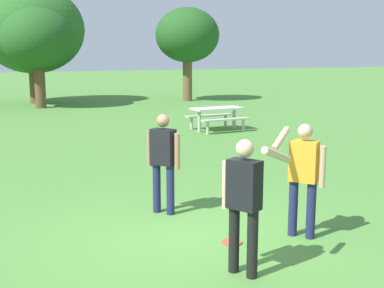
% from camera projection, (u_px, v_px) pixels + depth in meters
% --- Properties ---
extents(ground_plane, '(120.00, 120.00, 0.00)m').
position_uv_depth(ground_plane, '(186.00, 237.00, 7.31)').
color(ground_plane, '#4C8438').
extents(person_thrower, '(0.43, 0.49, 1.64)m').
position_uv_depth(person_thrower, '(163.00, 157.00, 8.22)').
color(person_thrower, '#1E234C').
rests_on(person_thrower, ground).
extents(person_catcher, '(0.84, 0.48, 1.64)m').
position_uv_depth(person_catcher, '(303.00, 172.00, 7.15)').
color(person_catcher, '#1E234C').
rests_on(person_catcher, ground).
extents(person_bystander, '(0.83, 0.55, 1.64)m').
position_uv_depth(person_bystander, '(245.00, 197.00, 5.93)').
color(person_bystander, black).
rests_on(person_bystander, ground).
extents(frisbee, '(0.28, 0.28, 0.03)m').
position_uv_depth(frisbee, '(232.00, 242.00, 7.08)').
color(frisbee, '#E04733').
rests_on(frisbee, ground).
extents(picnic_table_near, '(1.82, 1.56, 0.77)m').
position_uv_depth(picnic_table_near, '(217.00, 114.00, 16.91)').
color(picnic_table_near, beige).
rests_on(picnic_table_near, ground).
extents(tree_broad_center, '(5.10, 5.10, 5.83)m').
position_uv_depth(tree_broad_center, '(32.00, 30.00, 25.16)').
color(tree_broad_center, brown).
rests_on(tree_broad_center, ground).
extents(tree_far_right, '(3.26, 3.26, 4.56)m').
position_uv_depth(tree_far_right, '(37.00, 39.00, 23.11)').
color(tree_far_right, brown).
rests_on(tree_far_right, ground).
extents(tree_slender_mid, '(3.32, 3.32, 4.83)m').
position_uv_depth(tree_slender_mid, '(187.00, 36.00, 26.46)').
color(tree_slender_mid, brown).
rests_on(tree_slender_mid, ground).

